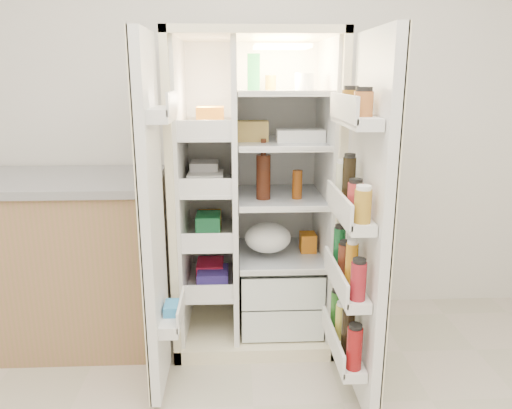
{
  "coord_description": "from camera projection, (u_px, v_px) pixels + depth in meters",
  "views": [
    {
      "loc": [
        -0.08,
        -1.15,
        1.57
      ],
      "look_at": [
        0.03,
        1.25,
        0.93
      ],
      "focal_mm": 34.0,
      "sensor_mm": 36.0,
      "label": 1
    }
  ],
  "objects": [
    {
      "name": "kitchen_counter",
      "position": [
        46.0,
        259.0,
        2.89
      ],
      "size": [
        1.39,
        0.74,
        1.01
      ],
      "color": "#936649",
      "rests_on": "floor"
    },
    {
      "name": "freezer_door",
      "position": [
        153.0,
        224.0,
        2.28
      ],
      "size": [
        0.15,
        0.4,
        1.72
      ],
      "color": "silver",
      "rests_on": "floor"
    },
    {
      "name": "wall_back",
      "position": [
        246.0,
        110.0,
        3.1
      ],
      "size": [
        4.0,
        0.02,
        2.7
      ],
      "primitive_type": "cube",
      "color": "silver",
      "rests_on": "floor"
    },
    {
      "name": "refrigerator",
      "position": [
        256.0,
        217.0,
        2.92
      ],
      "size": [
        0.92,
        0.7,
        1.8
      ],
      "color": "beige",
      "rests_on": "floor"
    },
    {
      "name": "fridge_door",
      "position": [
        364.0,
        230.0,
        2.24
      ],
      "size": [
        0.17,
        0.58,
        1.72
      ],
      "color": "silver",
      "rests_on": "floor"
    }
  ]
}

